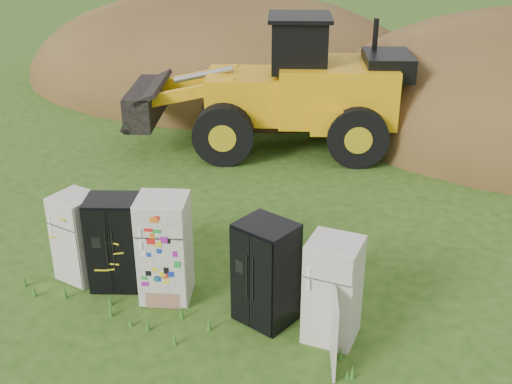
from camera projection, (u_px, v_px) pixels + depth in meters
ground at (197, 303)px, 11.30m from camera, size 120.00×120.00×0.00m
fridge_leftmost at (79, 237)px, 11.76m from camera, size 0.85×0.83×1.67m
fridge_black_side at (115, 243)px, 11.50m from camera, size 1.10×0.99×1.74m
fridge_sticker at (165, 248)px, 11.13m from camera, size 1.06×1.02×1.92m
fridge_black_right at (266, 273)px, 10.52m from camera, size 1.09×0.99×1.80m
fridge_open_door at (333, 290)px, 10.09m from camera, size 0.82×0.76×1.76m
wheel_loader at (264, 84)px, 17.53m from camera, size 8.25×5.45×3.70m
dirt_mound_left at (225, 79)px, 25.13m from camera, size 16.11×12.08×6.70m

